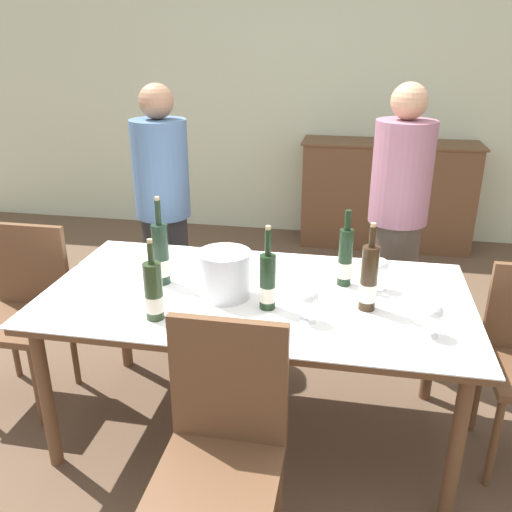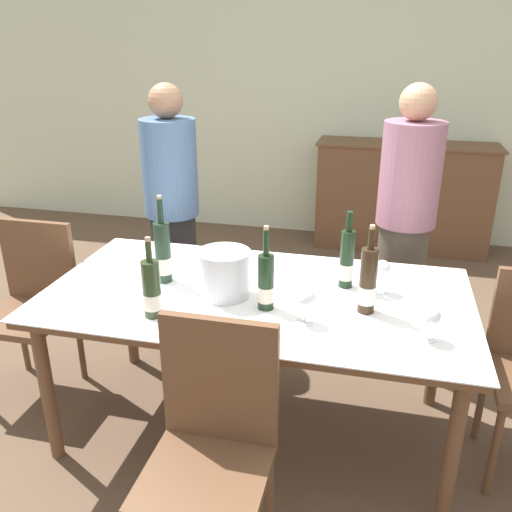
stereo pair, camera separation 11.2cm
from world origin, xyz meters
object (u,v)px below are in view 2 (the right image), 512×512
at_px(wine_bottle_3, 266,283).
at_px(wine_glass_0, 382,270).
at_px(wine_bottle_4, 368,282).
at_px(sideboard_cabinet, 402,197).
at_px(wine_bottle_2, 163,254).
at_px(person_host, 173,217).
at_px(person_guest_left, 404,231).
at_px(chair_near_front, 212,438).
at_px(chair_left_end, 32,297).
at_px(ice_bucket, 224,272).
at_px(wine_glass_2, 429,318).
at_px(wine_bottle_1, 347,260).
at_px(wine_bottle_0, 152,290).
at_px(wine_glass_1, 305,300).
at_px(dining_table, 256,305).

height_order(wine_bottle_3, wine_glass_0, wine_bottle_3).
bearing_deg(wine_bottle_3, wine_bottle_4, 9.53).
bearing_deg(sideboard_cabinet, wine_bottle_2, -112.73).
bearing_deg(person_host, person_guest_left, 1.62).
xyz_separation_m(sideboard_cabinet, chair_near_front, (-0.68, -3.50, 0.06)).
distance_m(chair_left_end, person_guest_left, 2.08).
distance_m(ice_bucket, wine_glass_2, 0.88).
bearing_deg(sideboard_cabinet, chair_left_end, -125.95).
distance_m(wine_bottle_3, person_host, 1.26).
distance_m(ice_bucket, chair_near_front, 0.76).
relative_size(sideboard_cabinet, chair_left_end, 1.67).
relative_size(wine_bottle_1, person_host, 0.23).
distance_m(wine_bottle_1, wine_bottle_4, 0.25).
bearing_deg(wine_bottle_2, chair_left_end, 175.75).
bearing_deg(wine_bottle_0, wine_bottle_1, 32.31).
distance_m(wine_bottle_0, wine_bottle_2, 0.35).
distance_m(chair_left_end, chair_near_front, 1.51).
bearing_deg(ice_bucket, chair_near_front, -77.44).
xyz_separation_m(wine_bottle_0, wine_bottle_4, (0.86, 0.25, 0.02)).
distance_m(wine_glass_1, chair_near_front, 0.64).
bearing_deg(ice_bucket, wine_bottle_1, 23.35).
height_order(wine_bottle_2, wine_bottle_4, wine_bottle_2).
bearing_deg(wine_bottle_3, dining_table, 119.34).
bearing_deg(person_guest_left, sideboard_cabinet, 88.82).
relative_size(wine_glass_0, person_host, 0.10).
bearing_deg(dining_table, wine_bottle_3, -60.66).
distance_m(wine_bottle_2, wine_bottle_4, 0.95).
bearing_deg(person_host, dining_table, -48.55).
xyz_separation_m(dining_table, chair_near_front, (0.02, -0.73, -0.14)).
height_order(wine_glass_2, chair_left_end, chair_left_end).
relative_size(wine_bottle_2, wine_glass_2, 2.97).
height_order(wine_bottle_4, wine_glass_2, wine_bottle_4).
relative_size(wine_glass_0, person_guest_left, 0.10).
distance_m(dining_table, person_host, 1.11).
bearing_deg(ice_bucket, wine_bottle_0, -132.94).
distance_m(ice_bucket, wine_bottle_0, 0.34).
relative_size(wine_bottle_4, person_host, 0.24).
xyz_separation_m(wine_bottle_2, wine_glass_2, (1.18, -0.27, -0.04)).
distance_m(dining_table, person_guest_left, 1.09).
bearing_deg(person_host, ice_bucket, -55.83).
relative_size(wine_bottle_3, wine_glass_2, 2.62).
height_order(wine_bottle_2, wine_glass_1, wine_bottle_2).
bearing_deg(person_host, wine_bottle_2, -70.89).
bearing_deg(wine_bottle_2, wine_glass_2, -12.75).
relative_size(wine_glass_1, chair_near_front, 0.16).
relative_size(sideboard_cabinet, wine_bottle_0, 4.49).
bearing_deg(wine_bottle_4, ice_bucket, 179.44).
distance_m(wine_bottle_1, wine_bottle_2, 0.85).
xyz_separation_m(wine_bottle_0, chair_left_end, (-0.89, 0.39, -0.33)).
bearing_deg(wine_bottle_3, person_host, 129.98).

